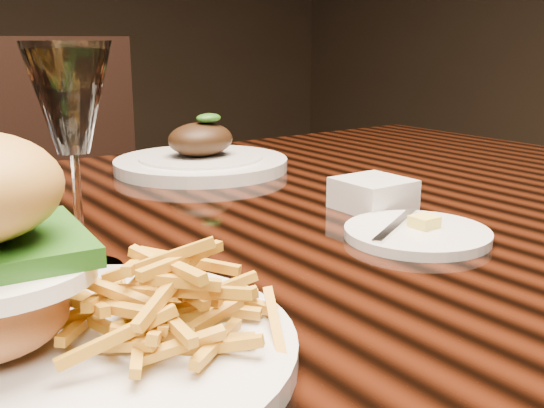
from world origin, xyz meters
TOP-DOWN VIEW (x-y plane):
  - dining_table at (0.00, 0.00)m, footprint 1.60×0.90m
  - burger_plate at (-0.20, -0.23)m, footprint 0.27×0.27m
  - side_saucer at (0.17, -0.18)m, footprint 0.15×0.15m
  - ramekin at (0.22, -0.07)m, footprint 0.10×0.10m
  - wine_glass at (-0.13, -0.08)m, footprint 0.07×0.07m
  - far_dish at (0.17, 0.25)m, footprint 0.26×0.26m
  - chair_far at (0.18, 0.89)m, footprint 0.53×0.53m

SIDE VIEW (x-z plane):
  - chair_far at x=0.18m, z-range 0.06..1.01m
  - dining_table at x=0.00m, z-range 0.30..1.05m
  - side_saucer at x=0.17m, z-range 0.74..0.77m
  - far_dish at x=0.17m, z-range 0.72..0.81m
  - ramekin at x=0.22m, z-range 0.75..0.79m
  - burger_plate at x=-0.20m, z-range 0.70..0.89m
  - wine_glass at x=-0.13m, z-range 0.80..0.99m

